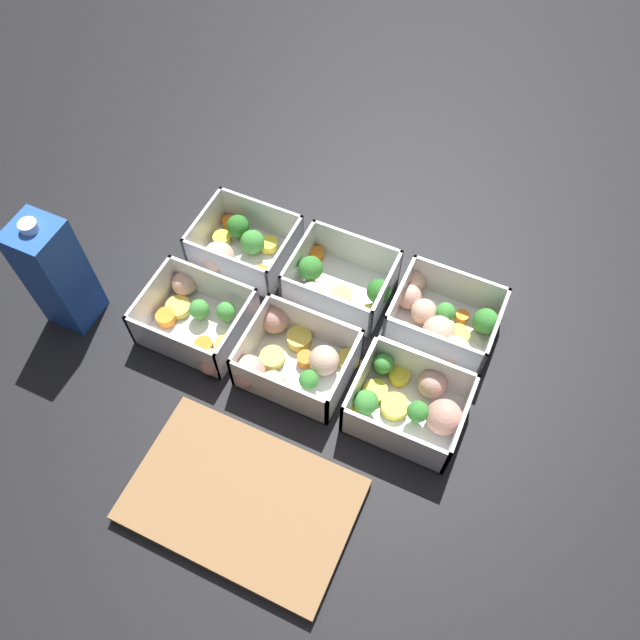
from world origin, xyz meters
TOP-DOWN VIEW (x-y plane):
  - ground_plane at (0.00, 0.00)m, footprint 4.00×4.00m
  - container_near_left at (-0.16, -0.07)m, footprint 0.16×0.14m
  - container_near_center at (0.00, -0.07)m, footprint 0.16×0.14m
  - container_near_right at (0.18, -0.07)m, footprint 0.15×0.14m
  - container_far_left at (-0.17, 0.07)m, footprint 0.16×0.13m
  - container_far_center at (0.01, 0.08)m, footprint 0.17×0.15m
  - container_far_right at (0.16, 0.07)m, footprint 0.16×0.15m
  - juice_carton at (0.35, 0.13)m, footprint 0.07×0.07m
  - cutting_board at (-0.02, 0.28)m, footprint 0.28×0.18m

SIDE VIEW (x-z plane):
  - ground_plane at x=0.00m, z-range 0.00..0.00m
  - cutting_board at x=-0.02m, z-range 0.00..0.02m
  - container_far_right at x=0.16m, z-range -0.01..0.06m
  - container_far_center at x=0.01m, z-range -0.01..0.06m
  - container_near_left at x=-0.16m, z-range -0.01..0.06m
  - container_far_left at x=-0.17m, z-range -0.01..0.06m
  - container_near_center at x=0.00m, z-range -0.01..0.06m
  - container_near_right at x=0.18m, z-range -0.01..0.06m
  - juice_carton at x=0.35m, z-range -0.01..0.20m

